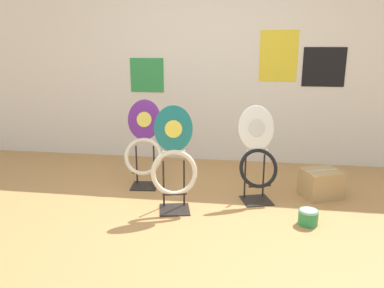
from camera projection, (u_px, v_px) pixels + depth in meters
ground_plane at (175, 237)px, 3.05m from camera, size 14.00×14.00×0.00m
wall_back at (207, 62)px, 4.83m from camera, size 8.00×0.07×2.60m
toilet_seat_display_teal_sax at (174, 165)px, 3.43m from camera, size 0.45×0.34×1.00m
toilet_seat_display_purple_note at (144, 148)px, 4.06m from camera, size 0.43×0.36×0.95m
toilet_seat_display_white_plain at (257, 155)px, 3.66m from camera, size 0.44×0.38×0.95m
paint_can at (308, 217)px, 3.25m from camera, size 0.17×0.17×0.14m
storage_box at (321, 183)px, 3.84m from camera, size 0.45×0.42×0.29m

